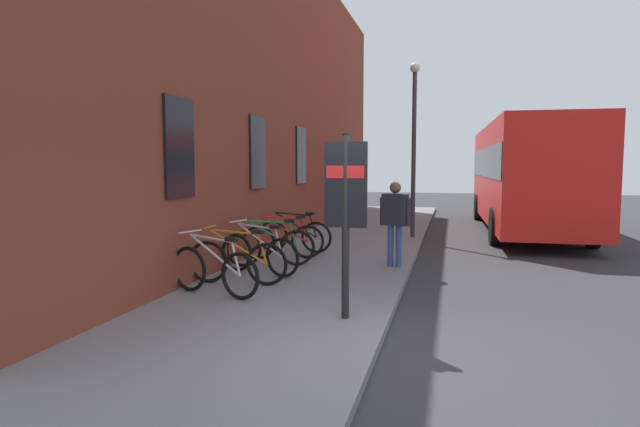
{
  "coord_description": "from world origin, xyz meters",
  "views": [
    {
      "loc": [
        -5.76,
        -0.77,
        2.12
      ],
      "look_at": [
        2.75,
        1.35,
        1.32
      ],
      "focal_mm": 29.95,
      "sensor_mm": 36.0,
      "label": 1
    }
  ],
  "objects": [
    {
      "name": "bicycle_end_of_row",
      "position": [
        5.91,
        2.74,
        0.51
      ],
      "size": [
        0.48,
        1.77,
        0.97
      ],
      "color": "black",
      "rests_on": "sidewalk_pavement"
    },
    {
      "name": "street_lamp",
      "position": [
        9.21,
        0.3,
        2.98
      ],
      "size": [
        0.28,
        0.28,
        4.78
      ],
      "color": "#333338",
      "rests_on": "sidewalk_pavement"
    },
    {
      "name": "station_facade",
      "position": [
        8.99,
        3.8,
        4.16
      ],
      "size": [
        22.0,
        0.65,
        8.32
      ],
      "color": "brown",
      "rests_on": "ground"
    },
    {
      "name": "bicycle_beside_lamp",
      "position": [
        3.33,
        2.64,
        0.51
      ],
      "size": [
        0.67,
        1.71,
        0.97
      ],
      "color": "black",
      "rests_on": "sidewalk_pavement"
    },
    {
      "name": "bicycle_by_door",
      "position": [
        2.49,
        2.72,
        0.51
      ],
      "size": [
        0.48,
        1.77,
        0.97
      ],
      "color": "black",
      "rests_on": "sidewalk_pavement"
    },
    {
      "name": "transit_info_sign",
      "position": [
        0.97,
        0.57,
        1.72
      ],
      "size": [
        0.1,
        0.55,
        2.4
      ],
      "color": "black",
      "rests_on": "sidewalk_pavement"
    },
    {
      "name": "bicycle_nearest_sign",
      "position": [
        5.01,
        2.72,
        0.51
      ],
      "size": [
        0.72,
        1.68,
        0.97
      ],
      "color": "black",
      "rests_on": "sidewalk_pavement"
    },
    {
      "name": "city_bus",
      "position": [
        12.38,
        -3.0,
        1.92
      ],
      "size": [
        10.55,
        2.82,
        3.35
      ],
      "color": "red",
      "rests_on": "ground"
    },
    {
      "name": "bicycle_under_window",
      "position": [
        1.68,
        2.76,
        0.51
      ],
      "size": [
        0.67,
        1.7,
        0.97
      ],
      "color": "black",
      "rests_on": "sidewalk_pavement"
    },
    {
      "name": "ground",
      "position": [
        6.0,
        -1.0,
        0.0
      ],
      "size": [
        60.0,
        60.0,
        0.0
      ],
      "primitive_type": "plane",
      "color": "#2D2D30"
    },
    {
      "name": "sidewalk_pavement",
      "position": [
        8.0,
        1.75,
        0.06
      ],
      "size": [
        24.0,
        3.5,
        0.12
      ],
      "primitive_type": "cube",
      "color": "slate",
      "rests_on": "ground"
    },
    {
      "name": "bicycle_leaning_wall",
      "position": [
        4.16,
        2.71,
        0.51
      ],
      "size": [
        0.72,
        1.68,
        0.97
      ],
      "color": "black",
      "rests_on": "sidewalk_pavement"
    },
    {
      "name": "pedestrian_crossing_street",
      "position": [
        4.7,
        0.32,
        1.14
      ],
      "size": [
        0.37,
        0.61,
        1.67
      ],
      "color": "#334C8C",
      "rests_on": "sidewalk_pavement"
    }
  ]
}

